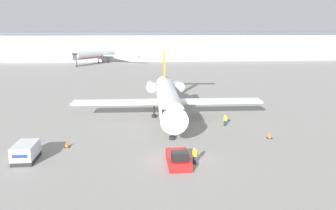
% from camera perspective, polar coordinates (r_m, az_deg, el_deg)
% --- Properties ---
extents(ground_plane, '(600.00, 600.00, 0.00)m').
position_cam_1_polar(ground_plane, '(34.88, 1.84, -10.05)').
color(ground_plane, gray).
extents(terminal_building, '(180.00, 16.80, 12.58)m').
position_cam_1_polar(terminal_building, '(152.09, -3.68, 10.21)').
color(terminal_building, '#B2B2B7').
rests_on(terminal_building, ground).
extents(airplane_main, '(29.54, 26.81, 10.03)m').
position_cam_1_polar(airplane_main, '(50.83, -0.06, 1.39)').
color(airplane_main, white).
rests_on(airplane_main, ground).
extents(pushback_tug, '(2.28, 4.67, 1.68)m').
position_cam_1_polar(pushback_tug, '(34.31, 1.84, -9.35)').
color(pushback_tug, '#B21919').
rests_on(pushback_tug, ground).
extents(luggage_cart, '(2.15, 3.63, 1.89)m').
position_cam_1_polar(luggage_cart, '(38.26, -23.52, -7.53)').
color(luggage_cart, '#232326').
rests_on(luggage_cart, ground).
extents(worker_near_tug, '(0.40, 0.25, 1.79)m').
position_cam_1_polar(worker_near_tug, '(34.33, 4.64, -8.78)').
color(worker_near_tug, '#232838').
rests_on(worker_near_tug, ground).
extents(worker_by_wing, '(0.40, 0.24, 1.68)m').
position_cam_1_polar(worker_by_wing, '(48.11, 9.91, -2.60)').
color(worker_by_wing, '#232838').
rests_on(worker_by_wing, ground).
extents(traffic_cone_left, '(0.71, 0.71, 0.70)m').
position_cam_1_polar(traffic_cone_left, '(40.97, -17.20, -6.57)').
color(traffic_cone_left, black).
rests_on(traffic_cone_left, ground).
extents(traffic_cone_right, '(0.67, 0.67, 0.72)m').
position_cam_1_polar(traffic_cone_right, '(44.25, 17.28, -5.12)').
color(traffic_cone_right, black).
rests_on(traffic_cone_right, ground).
extents(airplane_parked_far_left, '(32.53, 34.87, 11.25)m').
position_cam_1_polar(airplane_parked_far_left, '(140.15, -11.58, 8.87)').
color(airplane_parked_far_left, silver).
rests_on(airplane_parked_far_left, ground).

